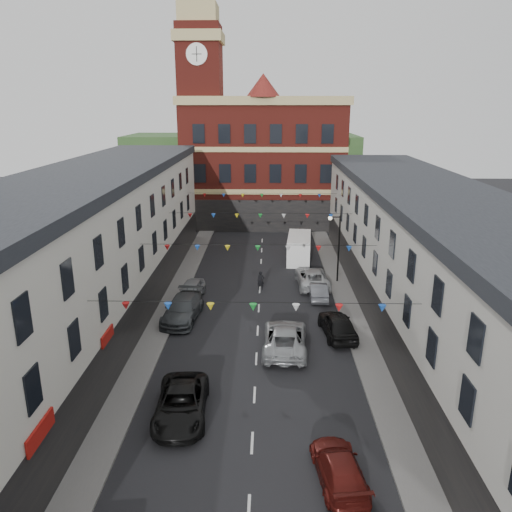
# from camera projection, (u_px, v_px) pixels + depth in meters

# --- Properties ---
(ground) EXTENTS (160.00, 160.00, 0.00)m
(ground) POSITION_uv_depth(u_px,v_px,m) (256.00, 359.00, 30.77)
(ground) COLOR black
(ground) RESTS_ON ground
(pavement_left) EXTENTS (1.80, 64.00, 0.15)m
(pavement_left) POSITION_uv_depth(u_px,v_px,m) (152.00, 342.00, 32.82)
(pavement_left) COLOR #605E5B
(pavement_left) RESTS_ON ground
(pavement_right) EXTENTS (1.80, 64.00, 0.15)m
(pavement_right) POSITION_uv_depth(u_px,v_px,m) (363.00, 344.00, 32.50)
(pavement_right) COLOR #605E5B
(pavement_right) RESTS_ON ground
(terrace_left) EXTENTS (8.40, 56.00, 10.70)m
(terrace_left) POSITION_uv_depth(u_px,v_px,m) (64.00, 270.00, 30.45)
(terrace_left) COLOR beige
(terrace_left) RESTS_ON ground
(terrace_right) EXTENTS (8.40, 56.00, 9.70)m
(terrace_right) POSITION_uv_depth(u_px,v_px,m) (452.00, 281.00, 30.04)
(terrace_right) COLOR beige
(terrace_right) RESTS_ON ground
(civic_building) EXTENTS (20.60, 13.30, 18.50)m
(civic_building) POSITION_uv_depth(u_px,v_px,m) (263.00, 160.00, 64.71)
(civic_building) COLOR maroon
(civic_building) RESTS_ON ground
(clock_tower) EXTENTS (5.60, 5.60, 30.00)m
(clock_tower) POSITION_uv_depth(u_px,v_px,m) (201.00, 106.00, 60.09)
(clock_tower) COLOR maroon
(clock_tower) RESTS_ON ground
(distant_hill) EXTENTS (40.00, 14.00, 10.00)m
(distant_hill) POSITION_uv_depth(u_px,v_px,m) (242.00, 164.00, 88.72)
(distant_hill) COLOR #294B23
(distant_hill) RESTS_ON ground
(street_lamp) EXTENTS (1.10, 0.36, 6.00)m
(street_lamp) POSITION_uv_depth(u_px,v_px,m) (336.00, 240.00, 42.87)
(street_lamp) COLOR black
(street_lamp) RESTS_ON ground
(car_left_c) EXTENTS (2.81, 5.56, 1.51)m
(car_left_c) POSITION_uv_depth(u_px,v_px,m) (181.00, 403.00, 24.85)
(car_left_c) COLOR black
(car_left_c) RESTS_ON ground
(car_left_d) EXTENTS (2.76, 5.84, 1.64)m
(car_left_d) POSITION_uv_depth(u_px,v_px,m) (183.00, 309.00, 36.22)
(car_left_d) COLOR #44494C
(car_left_d) RESTS_ON ground
(car_left_e) EXTENTS (2.14, 4.39, 1.44)m
(car_left_e) POSITION_uv_depth(u_px,v_px,m) (191.00, 290.00, 40.14)
(car_left_e) COLOR #909498
(car_left_e) RESTS_ON ground
(car_right_c) EXTENTS (2.34, 4.64, 1.29)m
(car_right_c) POSITION_uv_depth(u_px,v_px,m) (339.00, 468.00, 20.59)
(car_right_c) COLOR #581511
(car_right_c) RESTS_ON ground
(car_right_d) EXTENTS (2.49, 5.03, 1.65)m
(car_right_d) POSITION_uv_depth(u_px,v_px,m) (338.00, 325.00, 33.60)
(car_right_d) COLOR black
(car_right_d) RESTS_ON ground
(car_right_e) EXTENTS (1.38, 3.95, 1.30)m
(car_right_e) POSITION_uv_depth(u_px,v_px,m) (318.00, 290.00, 40.28)
(car_right_e) COLOR #56595F
(car_right_e) RESTS_ON ground
(car_right_f) EXTENTS (2.90, 5.69, 1.54)m
(car_right_f) POSITION_uv_depth(u_px,v_px,m) (312.00, 277.00, 42.98)
(car_right_f) COLOR #B2B5B8
(car_right_f) RESTS_ON ground
(moving_car) EXTENTS (2.98, 6.00, 1.63)m
(moving_car) POSITION_uv_depth(u_px,v_px,m) (285.00, 338.00, 31.72)
(moving_car) COLOR #9DA0A4
(moving_car) RESTS_ON ground
(white_van) EXTENTS (2.69, 5.91, 2.54)m
(white_van) POSITION_uv_depth(u_px,v_px,m) (299.00, 248.00, 49.98)
(white_van) COLOR white
(white_van) RESTS_ON ground
(pedestrian) EXTENTS (0.64, 0.48, 1.60)m
(pedestrian) POSITION_uv_depth(u_px,v_px,m) (261.00, 281.00, 42.07)
(pedestrian) COLOR black
(pedestrian) RESTS_ON ground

